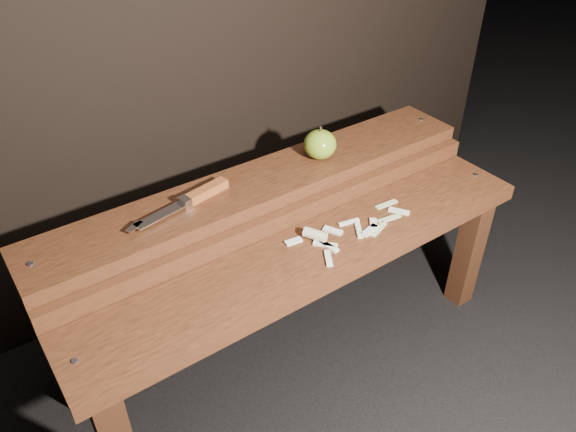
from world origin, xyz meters
TOP-DOWN VIEW (x-y plane):
  - ground at (0.00, 0.00)m, footprint 60.00×60.00m
  - bench_front_tier at (0.00, -0.06)m, footprint 1.20×0.20m
  - bench_rear_tier at (0.00, 0.17)m, footprint 1.20×0.21m
  - apple at (0.18, 0.17)m, footprint 0.09×0.09m
  - knife at (-0.18, 0.18)m, footprint 0.27×0.07m
  - apple_scraps at (0.08, -0.04)m, footprint 0.34×0.13m

SIDE VIEW (x-z plane):
  - ground at x=0.00m, z-range 0.00..0.00m
  - bench_front_tier at x=0.00m, z-range 0.14..0.56m
  - bench_rear_tier at x=0.00m, z-range 0.16..0.67m
  - apple_scraps at x=0.08m, z-range 0.41..0.44m
  - knife at x=-0.18m, z-range 0.50..0.52m
  - apple at x=0.18m, z-range 0.49..0.58m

